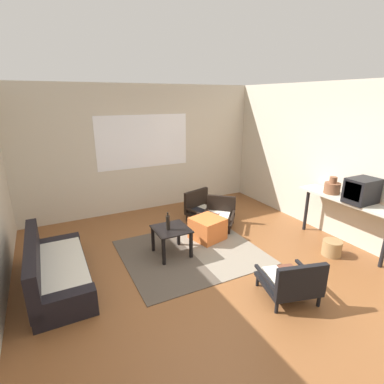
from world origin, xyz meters
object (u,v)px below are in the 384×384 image
Objects in this scene: armchair_by_window at (203,208)px; armchair_striped_foreground at (292,281)px; glass_bottle at (168,222)px; clay_vase at (332,187)px; coffee_table at (171,234)px; wicker_basket at (332,248)px; armchair_corner at (219,214)px; crt_television at (362,191)px; couch at (55,271)px; ottoman_orange at (207,229)px; console_shelf at (344,204)px.

armchair_striped_foreground is (-0.25, -2.69, 0.00)m from armchair_by_window.
clay_vase is at bearing -15.44° from glass_bottle.
coffee_table is 1.87× the size of wicker_basket.
armchair_by_window is at bearing 111.23° from armchair_corner.
crt_television is at bearing -25.76° from coffee_table.
wicker_basket is at bearing 166.35° from crt_television.
couch reaches higher than wicker_basket.
armchair_by_window is at bearing 123.82° from crt_television.
glass_bottle reaches higher than armchair_striped_foreground.
armchair_by_window is 1.03× the size of armchair_striped_foreground.
coffee_table is at bearing 154.24° from crt_television.
clay_vase is at bearing -27.68° from ottoman_orange.
couch reaches higher than coffee_table.
couch is 4.61m from crt_television.
clay_vase is at bearing -49.01° from armchair_by_window.
crt_television reaches higher than armchair_striped_foreground.
glass_bottle reaches higher than couch.
crt_television is (-0.00, -0.25, 0.29)m from console_shelf.
couch is 2.05× the size of armchair_corner.
armchair_corner is (0.40, 2.31, -0.01)m from armchair_striped_foreground.
armchair_corner is (0.15, -0.39, -0.01)m from armchair_by_window.
glass_bottle is 0.97× the size of wicker_basket.
couch is at bearing -159.95° from armchair_by_window.
glass_bottle reaches higher than armchair_corner.
coffee_table is at bearing 1.60° from couch.
armchair_by_window is at bearing 118.02° from wicker_basket.
console_shelf is 0.34m from clay_vase.
console_shelf is 5.54× the size of clay_vase.
coffee_table is 1.92m from armchair_striped_foreground.
armchair_striped_foreground is 2.70× the size of clay_vase.
armchair_by_window is 1.59m from glass_bottle.
armchair_corner is at bearing 135.15° from clay_vase.
couch is 3.08m from armchair_striped_foreground.
coffee_table is 1.42m from armchair_corner.
crt_television is 1.57× the size of wicker_basket.
coffee_table is 1.92× the size of glass_bottle.
armchair_corner is 2.06m from wicker_basket.
console_shelf is at bearing -90.00° from clay_vase.
armchair_corner is 0.63m from ottoman_orange.
ottoman_orange is at bearing 146.27° from console_shelf.
clay_vase is at bearing 90.00° from console_shelf.
armchair_striped_foreground is 1.53× the size of ottoman_orange.
armchair_striped_foreground is 2.13m from clay_vase.
armchair_striped_foreground is at bearing -159.02° from console_shelf.
console_shelf is 2.89m from glass_bottle.
glass_bottle is at bearing 153.38° from wicker_basket.
armchair_striped_foreground reaches higher than wicker_basket.
crt_television reaches higher than coffee_table.
armchair_by_window is at bearing 84.76° from armchair_striped_foreground.
armchair_corner is 1.64× the size of ottoman_orange.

